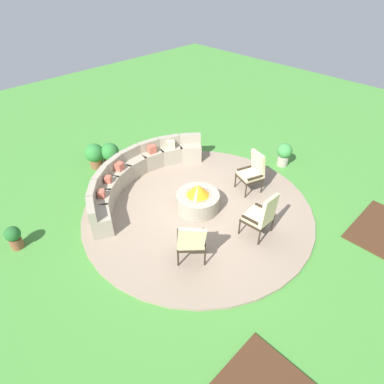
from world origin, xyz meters
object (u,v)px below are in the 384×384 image
at_px(lounge_chair_front_left, 191,240).
at_px(lounge_chair_front_right, 262,215).
at_px(potted_plant_0, 111,154).
at_px(potted_plant_1, 14,237).
at_px(fire_pit, 198,200).
at_px(lounge_chair_back_left, 253,171).
at_px(potted_plant_2, 95,155).
at_px(potted_plant_3, 284,153).
at_px(curved_stone_bench, 137,173).

bearing_deg(lounge_chair_front_left, lounge_chair_front_right, 23.46).
relative_size(potted_plant_0, potted_plant_1, 1.28).
bearing_deg(fire_pit, lounge_chair_front_left, -140.40).
bearing_deg(lounge_chair_back_left, potted_plant_2, 49.27).
relative_size(lounge_chair_front_left, potted_plant_0, 1.42).
bearing_deg(potted_plant_1, lounge_chair_front_right, -41.20).
relative_size(lounge_chair_front_right, potted_plant_0, 1.56).
height_order(fire_pit, potted_plant_3, fire_pit).
bearing_deg(potted_plant_3, potted_plant_0, 135.59).
bearing_deg(lounge_chair_front_left, lounge_chair_back_left, 55.13).
height_order(potted_plant_1, potted_plant_3, potted_plant_3).
distance_m(curved_stone_bench, lounge_chair_front_left, 3.05).
bearing_deg(curved_stone_bench, potted_plant_1, -179.87).
bearing_deg(fire_pit, potted_plant_2, 101.35).
height_order(fire_pit, lounge_chair_front_left, lounge_chair_front_left).
distance_m(lounge_chair_front_right, potted_plant_0, 4.85).
bearing_deg(curved_stone_bench, lounge_chair_back_left, -49.95).
height_order(potted_plant_0, potted_plant_2, potted_plant_2).
distance_m(lounge_chair_front_right, potted_plant_2, 5.17).
bearing_deg(potted_plant_2, potted_plant_1, -151.59).
xyz_separation_m(curved_stone_bench, lounge_chair_front_left, (-0.85, -2.92, 0.22)).
bearing_deg(curved_stone_bench, potted_plant_2, 100.84).
relative_size(fire_pit, potted_plant_2, 1.43).
xyz_separation_m(potted_plant_1, potted_plant_2, (2.94, 1.59, 0.09)).
xyz_separation_m(fire_pit, potted_plant_3, (3.26, -0.32, 0.06)).
bearing_deg(fire_pit, potted_plant_0, 96.05).
height_order(lounge_chair_back_left, potted_plant_1, lounge_chair_back_left).
xyz_separation_m(curved_stone_bench, potted_plant_1, (-3.25, -0.01, -0.07)).
bearing_deg(lounge_chair_front_right, potted_plant_3, 19.12).
distance_m(curved_stone_bench, potted_plant_0, 1.32).
distance_m(lounge_chair_back_left, potted_plant_3, 1.73).
bearing_deg(lounge_chair_front_left, potted_plant_0, 121.12).
distance_m(lounge_chair_front_left, potted_plant_0, 4.34).
distance_m(curved_stone_bench, potted_plant_2, 1.61).
height_order(fire_pit, potted_plant_2, fire_pit).
xyz_separation_m(lounge_chair_back_left, potted_plant_2, (-2.26, 3.91, -0.22)).
bearing_deg(potted_plant_2, fire_pit, -78.65).
bearing_deg(fire_pit, potted_plant_1, 152.65).
height_order(fire_pit, potted_plant_0, fire_pit).
xyz_separation_m(lounge_chair_front_left, potted_plant_3, (4.51, 0.71, -0.20)).
bearing_deg(potted_plant_2, curved_stone_bench, -79.16).
bearing_deg(fire_pit, curved_stone_bench, 101.78).
bearing_deg(potted_plant_0, potted_plant_3, -44.41).
bearing_deg(potted_plant_0, lounge_chair_front_right, -82.12).
distance_m(lounge_chair_front_left, lounge_chair_back_left, 2.86).
bearing_deg(curved_stone_bench, potted_plant_3, -31.14).
distance_m(lounge_chair_front_right, potted_plant_1, 5.28).
distance_m(curved_stone_bench, potted_plant_1, 3.25).
bearing_deg(potted_plant_0, potted_plant_2, 143.63).
distance_m(fire_pit, lounge_chair_back_left, 1.64).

